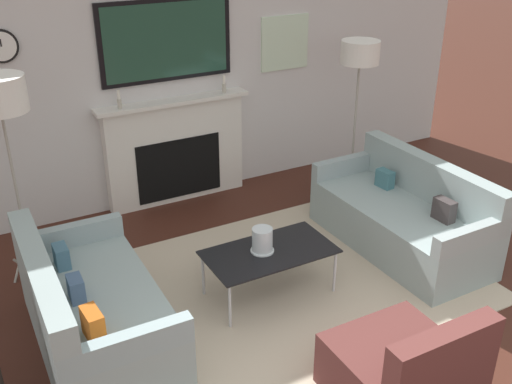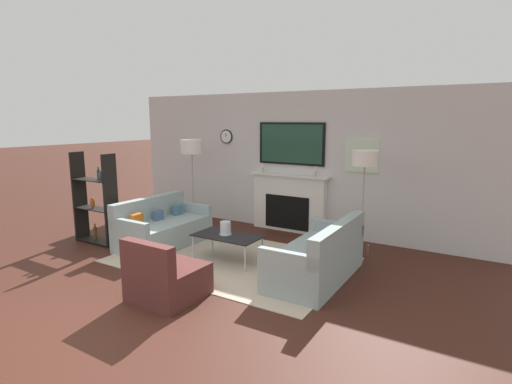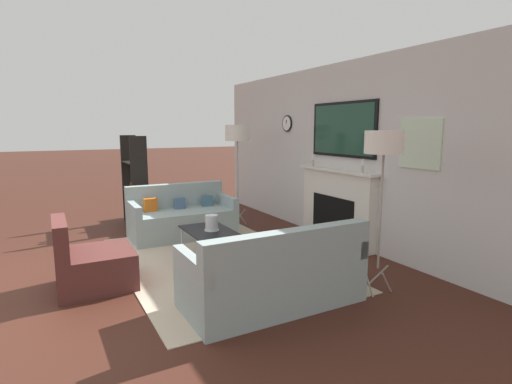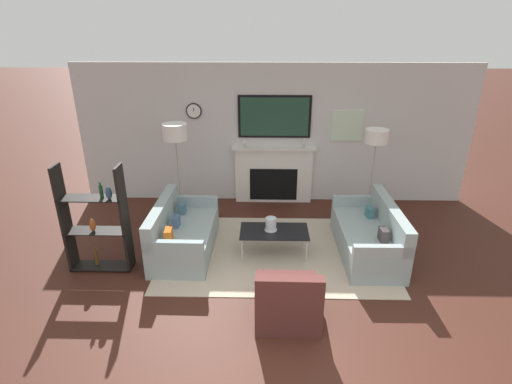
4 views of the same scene
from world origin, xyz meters
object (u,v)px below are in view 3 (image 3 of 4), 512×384
object	(u,v)px
floor_lamp_right	(384,145)
shelf_unit	(135,184)
armchair	(91,264)
hurricane_candle	(212,224)
couch_right	(275,277)
couch_left	(182,218)
floor_lamp_left	(237,134)
coffee_table	(211,234)

from	to	relation	value
floor_lamp_right	shelf_unit	size ratio (longest dim) A/B	1.07
armchair	shelf_unit	bearing A→B (deg)	158.72
hurricane_candle	floor_lamp_right	distance (m)	2.38
couch_right	armchair	xyz separation A→B (m)	(-1.35, -1.54, -0.04)
couch_left	armchair	world-z (taller)	couch_left
armchair	couch_right	bearing A→B (deg)	48.76
hurricane_candle	shelf_unit	xyz separation A→B (m)	(-2.49, -0.46, 0.25)
couch_left	hurricane_candle	xyz separation A→B (m)	(1.39, -0.04, 0.21)
couch_left	couch_right	world-z (taller)	couch_right
couch_right	floor_lamp_left	distance (m)	3.62
couch_right	floor_lamp_right	distance (m)	1.72
coffee_table	hurricane_candle	world-z (taller)	hurricane_candle
couch_left	couch_right	size ratio (longest dim) A/B	0.93
floor_lamp_right	shelf_unit	bearing A→B (deg)	-159.14
armchair	floor_lamp_right	size ratio (longest dim) A/B	0.47
floor_lamp_left	shelf_unit	bearing A→B (deg)	-117.67
armchair	shelf_unit	distance (m)	2.92
hurricane_candle	shelf_unit	distance (m)	2.55
couch_left	floor_lamp_right	world-z (taller)	floor_lamp_right
couch_right	coffee_table	xyz separation A→B (m)	(-1.49, -0.06, 0.09)
armchair	floor_lamp_left	bearing A→B (deg)	124.32
armchair	floor_lamp_left	distance (m)	3.51
couch_right	shelf_unit	world-z (taller)	shelf_unit
couch_left	couch_right	bearing A→B (deg)	0.00
coffee_table	floor_lamp_left	world-z (taller)	floor_lamp_left
armchair	floor_lamp_right	xyz separation A→B (m)	(1.60, 2.67, 1.31)
shelf_unit	floor_lamp_right	bearing A→B (deg)	20.86
floor_lamp_right	hurricane_candle	bearing A→B (deg)	-146.78
armchair	hurricane_candle	bearing A→B (deg)	97.11
couch_right	armchair	size ratio (longest dim) A/B	2.20
couch_right	floor_lamp_right	xyz separation A→B (m)	(0.25, 1.13, 1.27)
couch_right	shelf_unit	xyz separation A→B (m)	(-4.03, -0.50, 0.46)
couch_right	floor_lamp_left	world-z (taller)	floor_lamp_left
couch_right	floor_lamp_left	size ratio (longest dim) A/B	0.98
couch_left	couch_right	xyz separation A→B (m)	(2.93, 0.00, 0.00)
floor_lamp_right	couch_right	bearing A→B (deg)	-102.22
shelf_unit	armchair	bearing A→B (deg)	-21.28
armchair	shelf_unit	world-z (taller)	shelf_unit
armchair	hurricane_candle	distance (m)	1.54
couch_left	hurricane_candle	world-z (taller)	couch_left
couch_left	coffee_table	world-z (taller)	couch_left
hurricane_candle	shelf_unit	world-z (taller)	shelf_unit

